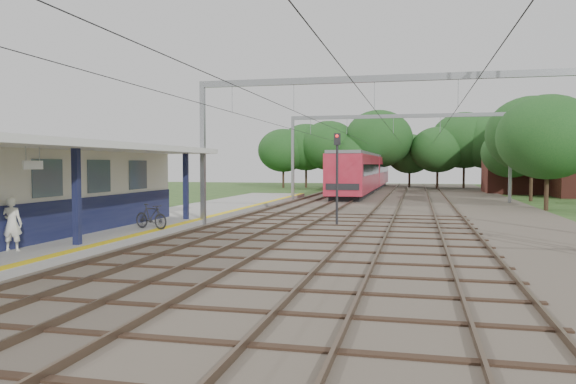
% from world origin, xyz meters
% --- Properties ---
extents(ground, '(160.00, 160.00, 0.00)m').
position_xyz_m(ground, '(0.00, 0.00, 0.00)').
color(ground, '#2D4C1E').
rests_on(ground, ground).
extents(ballast_bed, '(18.00, 90.00, 0.10)m').
position_xyz_m(ballast_bed, '(4.00, 30.00, 0.05)').
color(ballast_bed, '#473D33').
rests_on(ballast_bed, ground).
extents(platform, '(5.00, 52.00, 0.35)m').
position_xyz_m(platform, '(-7.50, 14.00, 0.17)').
color(platform, gray).
rests_on(platform, ground).
extents(yellow_stripe, '(0.45, 52.00, 0.01)m').
position_xyz_m(yellow_stripe, '(-5.25, 14.00, 0.35)').
color(yellow_stripe, yellow).
rests_on(yellow_stripe, platform).
extents(station_building, '(3.41, 18.00, 3.40)m').
position_xyz_m(station_building, '(-8.88, 7.00, 2.04)').
color(station_building, beige).
rests_on(station_building, platform).
extents(canopy, '(6.40, 20.00, 3.44)m').
position_xyz_m(canopy, '(-7.77, 6.00, 3.64)').
color(canopy, '#13183D').
rests_on(canopy, platform).
extents(rail_tracks, '(11.80, 88.00, 0.15)m').
position_xyz_m(rail_tracks, '(1.50, 30.00, 0.18)').
color(rail_tracks, brown).
rests_on(rail_tracks, ballast_bed).
extents(catenary_system, '(17.22, 88.00, 7.00)m').
position_xyz_m(catenary_system, '(3.39, 25.28, 5.51)').
color(catenary_system, gray).
rests_on(catenary_system, ground).
extents(tree_band, '(31.72, 30.88, 8.82)m').
position_xyz_m(tree_band, '(3.84, 57.12, 4.92)').
color(tree_band, '#382619').
rests_on(tree_band, ground).
extents(house_far, '(8.00, 6.12, 8.66)m').
position_xyz_m(house_far, '(16.00, 52.00, 3.23)').
color(house_far, brown).
rests_on(house_far, ground).
extents(person, '(0.70, 0.56, 1.68)m').
position_xyz_m(person, '(-7.05, 4.33, 1.19)').
color(person, white).
rests_on(person, platform).
extents(bicycle, '(1.80, 1.00, 1.04)m').
position_xyz_m(bicycle, '(-5.61, 10.73, 0.87)').
color(bicycle, black).
rests_on(bicycle, platform).
extents(train, '(3.08, 38.35, 4.03)m').
position_xyz_m(train, '(-0.50, 51.55, 2.24)').
color(train, black).
rests_on(train, ballast_bed).
extents(signal_post, '(0.32, 0.27, 4.51)m').
position_xyz_m(signal_post, '(1.35, 16.27, 2.88)').
color(signal_post, black).
rests_on(signal_post, ground).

